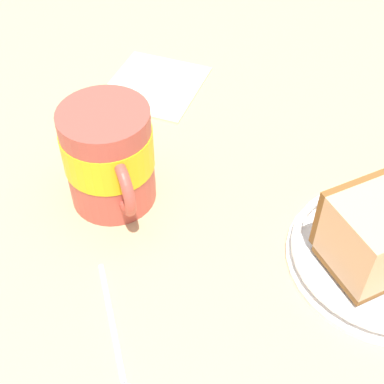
% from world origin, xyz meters
% --- Properties ---
extents(ground_plane, '(1.28, 1.28, 0.03)m').
position_xyz_m(ground_plane, '(0.00, 0.00, -0.01)').
color(ground_plane, tan).
extents(tea_mug, '(0.10, 0.08, 0.10)m').
position_xyz_m(tea_mug, '(0.12, 0.03, 0.05)').
color(tea_mug, '#BF4C3F').
rests_on(tea_mug, ground_plane).
extents(teaspoon, '(0.11, 0.10, 0.01)m').
position_xyz_m(teaspoon, '(0.01, 0.17, 0.00)').
color(teaspoon, silver).
rests_on(teaspoon, ground_plane).
extents(folded_napkin, '(0.13, 0.13, 0.01)m').
position_xyz_m(folded_napkin, '(0.20, -0.13, 0.00)').
color(folded_napkin, beige).
rests_on(folded_napkin, ground_plane).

